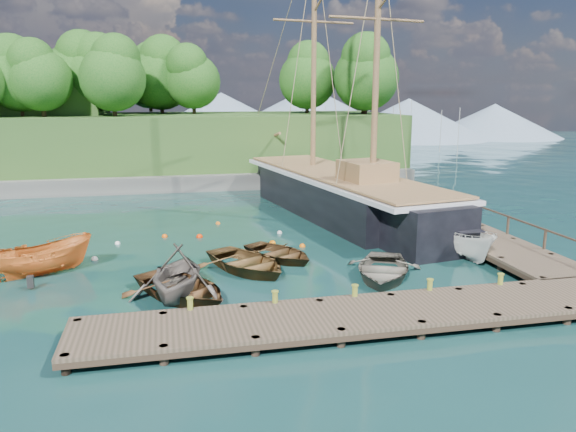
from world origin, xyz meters
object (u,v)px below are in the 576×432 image
Objects in this scene: rowboat_0 at (182,297)px; motorboat_orange at (44,275)px; rowboat_2 at (247,270)px; cabin_boat_white at (463,257)px; schooner at (339,197)px; rowboat_3 at (382,277)px; rowboat_4 at (279,259)px; rowboat_1 at (178,298)px.

motorboat_orange is (-5.94, 4.25, 0.00)m from rowboat_0.
rowboat_0 is 1.00× the size of rowboat_2.
cabin_boat_white is 0.16× the size of schooner.
cabin_boat_white is (5.12, 2.12, 0.00)m from rowboat_3.
rowboat_2 is 1.19× the size of rowboat_4.
rowboat_1 is 0.15× the size of schooner.
rowboat_4 is (-3.88, 3.70, 0.00)m from rowboat_3.
motorboat_orange is at bearing 110.37° from rowboat_0.
schooner is at bearing 25.66° from rowboat_4.
rowboat_1 is 0.97× the size of motorboat_orange.
rowboat_3 is 0.16× the size of schooner.
schooner is at bearing -85.35° from motorboat_orange.
rowboat_2 is at bearing 9.21° from rowboat_0.
motorboat_orange is at bearing 148.91° from rowboat_4.
schooner is (10.80, 13.45, 1.20)m from rowboat_0.
rowboat_1 is at bearing -138.69° from schooner.
rowboat_0 is 8.72m from rowboat_3.
rowboat_4 is 9.14m from cabin_boat_white.
rowboat_0 is at bearing -169.65° from rowboat_4.
rowboat_4 is 11.02m from schooner.
rowboat_3 is 13.10m from schooner.
schooner is at bearing 63.40° from rowboat_1.
rowboat_3 is at bearing -74.82° from rowboat_4.
rowboat_1 is 0.92× the size of cabin_boat_white.
rowboat_0 is 1.10× the size of motorboat_orange.
rowboat_3 is at bearing -158.13° from cabin_boat_white.
schooner reaches higher than cabin_boat_white.
rowboat_1 is at bearing -150.53° from motorboat_orange.
rowboat_2 is (3.19, 2.88, 0.00)m from rowboat_1.
rowboat_0 is 1.03× the size of rowboat_3.
rowboat_2 is 13.18m from schooner.
rowboat_2 is 1.10× the size of motorboat_orange.
rowboat_2 is at bearing -122.92° from motorboat_orange.
rowboat_4 is 0.88× the size of cabin_boat_white.
rowboat_2 is 9.08m from motorboat_orange.
rowboat_1 is 0.88× the size of rowboat_2.
rowboat_4 is at bearing 11.23° from rowboat_2.
schooner reaches higher than rowboat_2.
rowboat_4 is 0.14× the size of schooner.
cabin_boat_white is at bearing -41.17° from rowboat_4.
rowboat_4 is at bearing 169.45° from cabin_boat_white.
cabin_boat_white reaches higher than rowboat_2.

